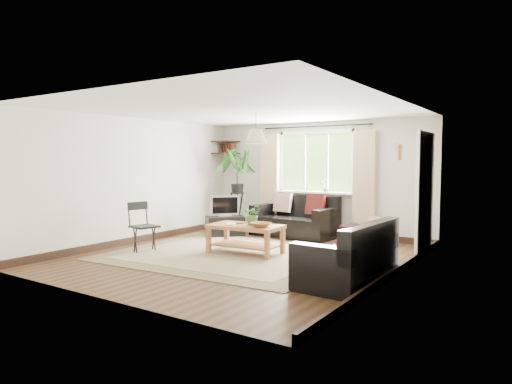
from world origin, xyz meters
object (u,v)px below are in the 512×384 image
Objects in this scene: folding_chair at (144,227)px; sofa_back at (294,217)px; sofa_right at (347,253)px; coffee_table at (245,239)px; tv_stand at (225,226)px; palm_stand at (237,189)px.

sofa_back is at bearing -14.95° from folding_chair.
folding_chair reaches higher than sofa_back.
sofa_right is 1.33× the size of coffee_table.
tv_stand is (-3.55, 2.01, -0.17)m from sofa_right.
folding_chair reaches higher than tv_stand.
coffee_table is 1.92m from tv_stand.
folding_chair is (0.15, -2.95, -0.50)m from palm_stand.
coffee_table is (-2.13, 0.72, -0.13)m from sofa_right.
coffee_table is at bearing -79.96° from sofa_back.
coffee_table is (0.18, -2.04, -0.16)m from sofa_back.
sofa_back is 1.61m from palm_stand.
folding_chair is at bearing -143.64° from tv_stand.
coffee_table is 0.66× the size of palm_stand.
sofa_back reaches higher than coffee_table.
folding_chair reaches higher than sofa_right.
sofa_back is 3.60m from sofa_right.
coffee_table is 2.80m from palm_stand.
folding_chair is (-1.55, -0.83, 0.18)m from coffee_table.
sofa_back is at bearing -138.00° from sofa_right.
sofa_right is 0.87× the size of palm_stand.
folding_chair is at bearing -87.05° from palm_stand.
palm_stand is at bearing -177.77° from sofa_back.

